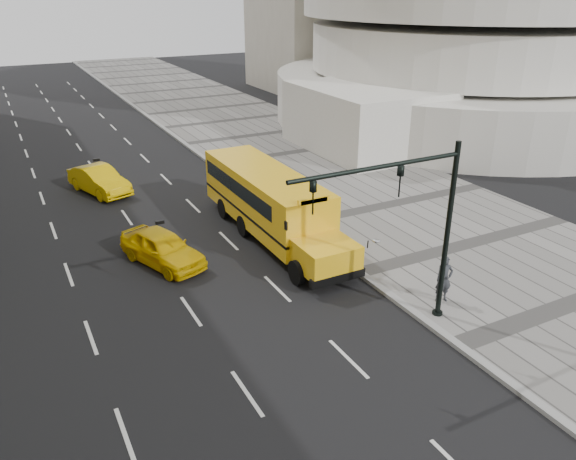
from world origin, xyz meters
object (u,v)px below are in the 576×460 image
traffic_signal (416,218)px  taxi_far (99,180)px  taxi_near (162,248)px  pedestrian (444,279)px  school_bus (268,199)px

traffic_signal → taxi_far: bearing=109.4°
taxi_near → pedestrian: size_ratio=2.39×
taxi_near → traffic_signal: size_ratio=0.67×
taxi_far → pedestrian: pedestrian is taller
school_bus → traffic_signal: size_ratio=1.81×
taxi_near → taxi_far: size_ratio=0.95×
pedestrian → traffic_signal: 3.79m
school_bus → traffic_signal: bearing=-85.8°
taxi_far → traffic_signal: 20.25m
pedestrian → taxi_far: bearing=127.6°
taxi_near → taxi_far: (-0.66, 10.22, 0.01)m
taxi_far → pedestrian: bearing=-82.7°
taxi_far → traffic_signal: size_ratio=0.71×
taxi_far → pedestrian: 20.22m
traffic_signal → school_bus: bearing=94.2°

